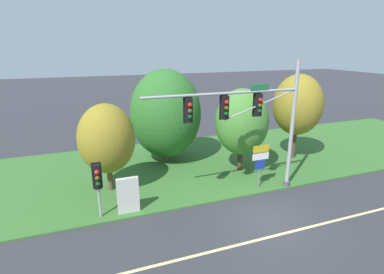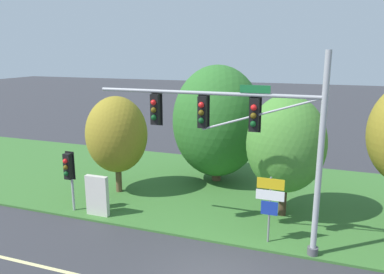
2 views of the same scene
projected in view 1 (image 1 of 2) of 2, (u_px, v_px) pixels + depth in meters
ground_plane at (268, 220)px, 14.91m from camera, size 160.00×160.00×0.00m
lane_stripe at (283, 234)px, 13.83m from camera, size 36.00×0.16×0.01m
grass_verge at (205, 162)px, 22.29m from camera, size 48.00×11.50×0.10m
traffic_signal_mast at (252, 115)px, 16.13m from camera, size 8.95×0.49×7.51m
pedestrian_signal_near_kerb at (97, 180)px, 14.31m from camera, size 0.46×0.55×2.92m
route_sign_post at (260, 159)px, 17.65m from camera, size 1.10×0.08×2.72m
tree_nearest_road at (107, 139)px, 16.98m from camera, size 3.22×3.22×5.19m
tree_left_of_mast at (166, 114)px, 21.54m from camera, size 5.09×5.09×6.72m
tree_behind_signpost at (242, 122)px, 19.76m from camera, size 3.54×3.54×5.62m
tree_mid_verge at (298, 105)px, 21.93m from camera, size 3.58×3.58×6.32m
info_kiosk at (128, 195)px, 15.19m from camera, size 1.10×0.24×1.90m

